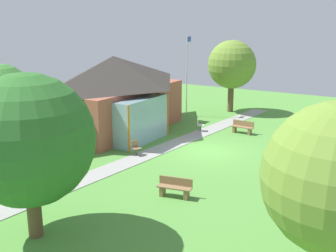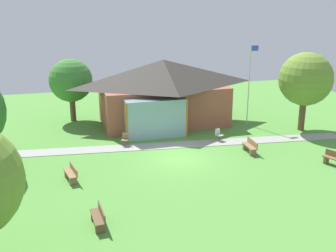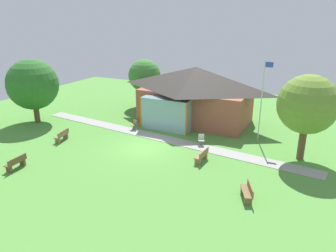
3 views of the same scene
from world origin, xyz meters
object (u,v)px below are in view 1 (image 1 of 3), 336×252
Objects in this scene: pavilion at (115,92)px; patio_chair_lawn_spare at (200,125)px; tree_east_hedge at (232,65)px; tree_behind_pavilion_left at (2,94)px; bench_mid_right at (242,127)px; bench_lawn_far_right at (307,122)px; flagpole at (187,72)px; patio_chair_west at (136,148)px; bench_mid_left at (175,188)px; bench_front_left at (299,206)px; tree_west_hedge at (28,140)px.

pavilion is 6.16m from patio_chair_lawn_spare.
tree_behind_pavilion_left is (-16.50, 7.24, -0.57)m from tree_east_hedge.
bench_lawn_far_right is at bearing -128.13° from bench_mid_right.
flagpole is 1.25× the size of tree_behind_pavilion_left.
tree_east_hedge is at bearing -24.51° from pavilion.
pavilion reaches higher than bench_mid_right.
patio_chair_west is at bearing 35.94° from bench_lawn_far_right.
tree_behind_pavilion_left is at bearing -42.39° from patio_chair_west.
bench_mid_left is at bearing 76.13° from patio_chair_west.
patio_chair_west is at bearing 179.72° from tree_east_hedge.
bench_front_left is (-6.63, -14.10, -2.25)m from pavilion.
tree_behind_pavilion_left is at bearing 22.68° from bench_lawn_far_right.
bench_mid_left is at bearing -164.94° from tree_east_hedge.
patio_chair_lawn_spare is (10.21, 3.95, 0.01)m from bench_mid_left.
flagpole is at bearing -20.36° from tree_behind_pavilion_left.
patio_chair_west is at bearing -131.24° from pavilion.
patio_chair_lawn_spare is at bearing 15.88° from bench_lawn_far_right.
bench_front_left is 5.14m from bench_mid_left.
pavilion is at bearing 10.99° from bench_lawn_far_right.
bench_lawn_far_right is at bearing -82.34° from flagpole.
tree_east_hedge reaches higher than patio_chair_lawn_spare.
patio_chair_west is 0.15× the size of tree_west_hedge.
patio_chair_lawn_spare is at bearing 5.11° from tree_west_hedge.
patio_chair_lawn_spare is 0.15× the size of tree_east_hedge.
tree_east_hedge is at bearing -23.68° from tree_behind_pavilion_left.
bench_lawn_far_right is at bearing -107.30° from tree_east_hedge.
tree_west_hedge is at bearing 54.05° from bench_lawn_far_right.
patio_chair_lawn_spare is at bearing -140.58° from flagpole.
tree_east_hedge is at bearing -40.52° from bench_lawn_far_right.
bench_lawn_far_right is at bearing -12.73° from tree_west_hedge.
tree_west_hedge is at bearing 53.85° from bench_mid_left.
flagpole is 4.16× the size of bench_mid_right.
bench_mid_left is 12.24m from tree_behind_pavilion_left.
patio_chair_west is at bearing -167.36° from flagpole.
bench_mid_right and bench_lawn_far_right have the same top height.
bench_mid_right is at bearing -114.72° from flagpole.
bench_mid_left is at bearing -2.23° from patio_chair_lawn_spare.
tree_behind_pavilion_left is (-9.50, 7.92, 2.89)m from patio_chair_lawn_spare.
bench_lawn_far_right is 0.31× the size of tree_behind_pavilion_left.
tree_west_hedge reaches higher than pavilion.
patio_chair_lawn_spare is 12.70m from tree_behind_pavilion_left.
bench_mid_left is 10.95m from patio_chair_lawn_spare.
pavilion is at bearing -28.97° from bench_front_left.
bench_mid_right is 0.26× the size of tree_east_hedge.
bench_lawn_far_right is 0.26× the size of tree_east_hedge.
tree_behind_pavilion_left is at bearing 157.52° from pavilion.
pavilion reaches higher than bench_mid_left.
bench_lawn_far_right is (1.22, -9.07, -3.06)m from flagpole.
bench_lawn_far_right is at bearing 105.74° from patio_chair_lawn_spare.
tree_east_hedge is (13.47, -0.07, 3.46)m from patio_chair_west.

